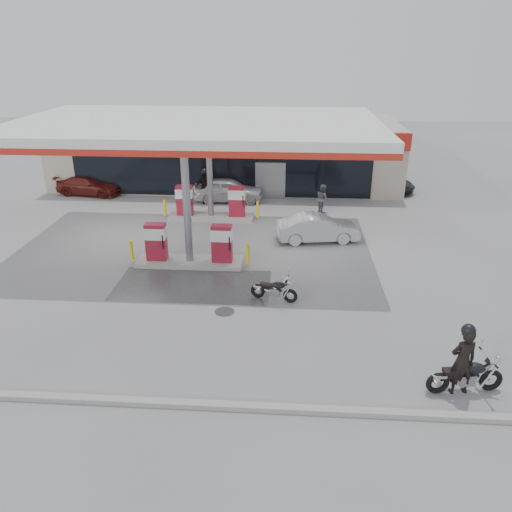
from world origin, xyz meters
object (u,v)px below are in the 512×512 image
at_px(parked_motorcycle, 275,290).
at_px(parked_car_right, 382,183).
at_px(parked_car_left, 89,185).
at_px(pump_island_near, 189,248).
at_px(pump_island_far, 211,206).
at_px(main_motorcycle, 466,376).
at_px(biker_main, 463,361).
at_px(sedan_white, 228,190).
at_px(attendant, 323,198).
at_px(hatchback_silver, 318,228).
at_px(biker_walking, 205,187).

relative_size(parked_motorcycle, parked_car_right, 0.44).
distance_m(parked_car_left, parked_car_right, 18.34).
bearing_deg(pump_island_near, pump_island_far, 90.00).
relative_size(pump_island_far, parked_motorcycle, 2.92).
relative_size(main_motorcycle, biker_main, 1.08).
height_order(sedan_white, attendant, attendant).
bearing_deg(biker_main, hatchback_silver, -85.45).
distance_m(sedan_white, biker_walking, 1.42).
xyz_separation_m(pump_island_near, pump_island_far, (0.00, 6.00, 0.00)).
bearing_deg(parked_motorcycle, main_motorcycle, -27.34).
xyz_separation_m(main_motorcycle, parked_car_right, (0.95, 19.87, 0.07)).
relative_size(pump_island_near, attendant, 3.28).
bearing_deg(parked_car_right, pump_island_near, 163.05).
bearing_deg(sedan_white, biker_main, -156.61).
relative_size(parked_motorcycle, hatchback_silver, 0.46).
xyz_separation_m(pump_island_far, biker_main, (8.85, -13.90, 0.28)).
bearing_deg(sedan_white, hatchback_silver, -143.16).
xyz_separation_m(biker_main, sedan_white, (-8.30, 17.10, -0.29)).
bearing_deg(pump_island_far, biker_main, -57.51).
xyz_separation_m(parked_motorcycle, hatchback_silver, (1.83, 6.10, 0.23)).
height_order(biker_main, parked_car_right, biker_main).
xyz_separation_m(main_motorcycle, sedan_white, (-8.49, 17.07, 0.21)).
distance_m(main_motorcycle, parked_motorcycle, 7.20).
xyz_separation_m(pump_island_near, biker_main, (8.85, -7.90, 0.28)).
height_order(parked_car_left, biker_walking, biker_walking).
bearing_deg(parked_motorcycle, biker_main, -28.60).
relative_size(sedan_white, parked_car_right, 1.02).
relative_size(main_motorcycle, parked_car_right, 0.53).
bearing_deg(pump_island_near, parked_motorcycle, -38.90).
bearing_deg(pump_island_far, pump_island_near, -90.00).
relative_size(attendant, hatchback_silver, 0.41).
xyz_separation_m(biker_main, biker_walking, (-9.62, 16.62, -0.02)).
bearing_deg(main_motorcycle, attendant, 92.38).
xyz_separation_m(pump_island_far, hatchback_silver, (5.56, -2.91, -0.07)).
relative_size(biker_main, parked_car_right, 0.49).
distance_m(pump_island_near, main_motorcycle, 11.99).
bearing_deg(pump_island_far, parked_car_right, 30.96).
height_order(sedan_white, parked_car_left, sedan_white).
height_order(biker_main, attendant, biker_main).
height_order(parked_motorcycle, parked_car_left, parked_car_left).
xyz_separation_m(parked_car_left, biker_walking, (7.47, -1.28, 0.39)).
bearing_deg(pump_island_near, parked_car_right, 50.19).
bearing_deg(sedan_white, pump_island_far, 167.71).
xyz_separation_m(parked_car_left, parked_car_right, (18.23, 2.00, -0.02)).
height_order(parked_motorcycle, sedan_white, sedan_white).
xyz_separation_m(pump_island_far, parked_car_right, (10.00, 6.00, -0.15)).
height_order(parked_motorcycle, attendant, attendant).
height_order(biker_main, hatchback_silver, biker_main).
xyz_separation_m(pump_island_far, biker_walking, (-0.76, 2.72, 0.26)).
distance_m(parked_motorcycle, parked_car_right, 16.27).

